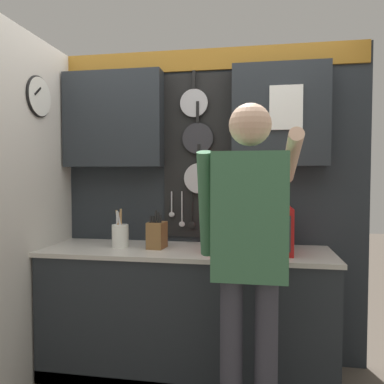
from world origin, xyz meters
TOP-DOWN VIEW (x-y plane):
  - ground_plane at (0.00, 0.00)m, footprint 14.00×14.00m
  - base_cabinet_counter at (0.00, -0.00)m, footprint 1.99×0.61m
  - back_wall_unit at (-0.00, 0.27)m, footprint 2.56×0.22m
  - side_wall at (-1.02, -0.41)m, footprint 0.07×1.60m
  - microwave at (0.45, -0.00)m, footprint 0.54×0.36m
  - knife_block at (-0.20, -0.00)m, footprint 0.12×0.16m
  - utensil_crock at (-0.48, -0.00)m, footprint 0.12×0.12m
  - person at (0.45, -0.59)m, footprint 0.54×0.66m

SIDE VIEW (x-z plane):
  - ground_plane at x=0.00m, z-range 0.00..0.00m
  - base_cabinet_counter at x=0.00m, z-range 0.00..0.89m
  - utensil_crock at x=-0.48m, z-range 0.84..1.11m
  - knife_block at x=-0.20m, z-range 0.85..1.12m
  - microwave at x=0.45m, z-range 0.89..1.19m
  - person at x=0.45m, z-range 0.18..1.95m
  - side_wall at x=-1.02m, z-range 0.01..2.36m
  - back_wall_unit at x=0.00m, z-range 0.29..2.63m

